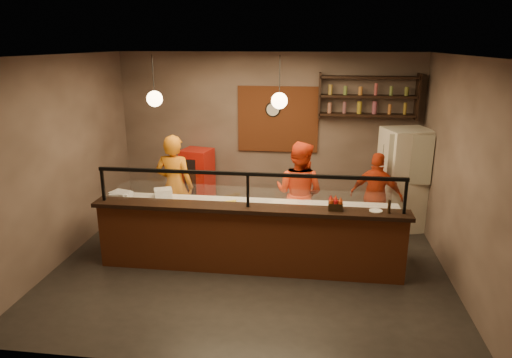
# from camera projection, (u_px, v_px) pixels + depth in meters

# --- Properties ---
(floor) EXTENTS (6.00, 6.00, 0.00)m
(floor) POSITION_uv_depth(u_px,v_px,m) (251.00, 262.00, 7.28)
(floor) COLOR black
(floor) RESTS_ON ground
(ceiling) EXTENTS (6.00, 6.00, 0.00)m
(ceiling) POSITION_uv_depth(u_px,v_px,m) (250.00, 55.00, 6.36)
(ceiling) COLOR #38322B
(ceiling) RESTS_ON wall_back
(wall_back) EXTENTS (6.00, 0.00, 6.00)m
(wall_back) POSITION_uv_depth(u_px,v_px,m) (268.00, 134.00, 9.19)
(wall_back) COLOR #7D665B
(wall_back) RESTS_ON floor
(wall_left) EXTENTS (0.00, 5.00, 5.00)m
(wall_left) POSITION_uv_depth(u_px,v_px,m) (63.00, 159.00, 7.19)
(wall_left) COLOR #7D665B
(wall_left) RESTS_ON floor
(wall_right) EXTENTS (0.00, 5.00, 5.00)m
(wall_right) POSITION_uv_depth(u_px,v_px,m) (460.00, 173.00, 6.45)
(wall_right) COLOR #7D665B
(wall_right) RESTS_ON floor
(wall_front) EXTENTS (6.00, 0.00, 6.00)m
(wall_front) POSITION_uv_depth(u_px,v_px,m) (215.00, 232.00, 4.45)
(wall_front) COLOR #7D665B
(wall_front) RESTS_ON floor
(brick_patch) EXTENTS (1.60, 0.04, 1.30)m
(brick_patch) POSITION_uv_depth(u_px,v_px,m) (278.00, 119.00, 9.06)
(brick_patch) COLOR brown
(brick_patch) RESTS_ON wall_back
(service_counter) EXTENTS (4.60, 0.25, 1.00)m
(service_counter) POSITION_uv_depth(u_px,v_px,m) (248.00, 242.00, 6.85)
(service_counter) COLOR brown
(service_counter) RESTS_ON floor
(counter_ledge) EXTENTS (4.70, 0.37, 0.06)m
(counter_ledge) POSITION_uv_depth(u_px,v_px,m) (248.00, 208.00, 6.70)
(counter_ledge) COLOR black
(counter_ledge) RESTS_ON service_counter
(worktop_cabinet) EXTENTS (4.60, 0.75, 0.85)m
(worktop_cabinet) POSITION_uv_depth(u_px,v_px,m) (253.00, 233.00, 7.35)
(worktop_cabinet) COLOR gray
(worktop_cabinet) RESTS_ON floor
(worktop) EXTENTS (4.60, 0.75, 0.05)m
(worktop) POSITION_uv_depth(u_px,v_px,m) (253.00, 207.00, 7.22)
(worktop) COLOR silver
(worktop) RESTS_ON worktop_cabinet
(sneeze_guard) EXTENTS (4.50, 0.05, 0.52)m
(sneeze_guard) POSITION_uv_depth(u_px,v_px,m) (248.00, 186.00, 6.60)
(sneeze_guard) COLOR white
(sneeze_guard) RESTS_ON counter_ledge
(wall_shelving) EXTENTS (1.84, 0.28, 0.85)m
(wall_shelving) POSITION_uv_depth(u_px,v_px,m) (368.00, 96.00, 8.56)
(wall_shelving) COLOR black
(wall_shelving) RESTS_ON wall_back
(wall_clock) EXTENTS (0.30, 0.04, 0.30)m
(wall_clock) POSITION_uv_depth(u_px,v_px,m) (273.00, 109.00, 9.00)
(wall_clock) COLOR black
(wall_clock) RESTS_ON wall_back
(pendant_left) EXTENTS (0.24, 0.24, 0.77)m
(pendant_left) POSITION_uv_depth(u_px,v_px,m) (155.00, 99.00, 6.92)
(pendant_left) COLOR black
(pendant_left) RESTS_ON ceiling
(pendant_right) EXTENTS (0.24, 0.24, 0.77)m
(pendant_right) POSITION_uv_depth(u_px,v_px,m) (279.00, 101.00, 6.69)
(pendant_right) COLOR black
(pendant_right) RESTS_ON ceiling
(cook_left) EXTENTS (0.71, 0.50, 1.86)m
(cook_left) POSITION_uv_depth(u_px,v_px,m) (175.00, 187.00, 8.03)
(cook_left) COLOR orange
(cook_left) RESTS_ON floor
(cook_mid) EXTENTS (1.07, 0.97, 1.80)m
(cook_mid) POSITION_uv_depth(u_px,v_px,m) (299.00, 193.00, 7.78)
(cook_mid) COLOR red
(cook_mid) RESTS_ON floor
(cook_right) EXTENTS (0.98, 0.63, 1.56)m
(cook_right) POSITION_uv_depth(u_px,v_px,m) (376.00, 196.00, 8.01)
(cook_right) COLOR red
(cook_right) RESTS_ON floor
(fridge) EXTENTS (0.97, 0.93, 1.89)m
(fridge) POSITION_uv_depth(u_px,v_px,m) (404.00, 180.00, 8.41)
(fridge) COLOR beige
(fridge) RESTS_ON floor
(red_cooler) EXTENTS (0.66, 0.63, 1.31)m
(red_cooler) POSITION_uv_depth(u_px,v_px,m) (198.00, 181.00, 9.31)
(red_cooler) COLOR red
(red_cooler) RESTS_ON floor
(pizza_dough) EXTENTS (0.54, 0.54, 0.01)m
(pizza_dough) POSITION_uv_depth(u_px,v_px,m) (284.00, 205.00, 7.22)
(pizza_dough) COLOR white
(pizza_dough) RESTS_ON worktop
(prep_tub_a) EXTENTS (0.32, 0.27, 0.15)m
(prep_tub_a) POSITION_uv_depth(u_px,v_px,m) (120.00, 197.00, 7.37)
(prep_tub_a) COLOR silver
(prep_tub_a) RESTS_ON worktop
(prep_tub_b) EXTENTS (0.35, 0.32, 0.14)m
(prep_tub_b) POSITION_uv_depth(u_px,v_px,m) (163.00, 193.00, 7.57)
(prep_tub_b) COLOR silver
(prep_tub_b) RESTS_ON worktop
(prep_tub_c) EXTENTS (0.37, 0.33, 0.16)m
(prep_tub_c) POSITION_uv_depth(u_px,v_px,m) (121.00, 196.00, 7.39)
(prep_tub_c) COLOR silver
(prep_tub_c) RESTS_ON worktop
(rolling_pin) EXTENTS (0.29, 0.21, 0.05)m
(rolling_pin) POSITION_uv_depth(u_px,v_px,m) (227.00, 203.00, 7.26)
(rolling_pin) COLOR yellow
(rolling_pin) RESTS_ON worktop
(condiment_caddy) EXTENTS (0.20, 0.16, 0.11)m
(condiment_caddy) POSITION_uv_depth(u_px,v_px,m) (335.00, 206.00, 6.55)
(condiment_caddy) COLOR black
(condiment_caddy) RESTS_ON counter_ledge
(pepper_mill) EXTENTS (0.04, 0.04, 0.19)m
(pepper_mill) POSITION_uv_depth(u_px,v_px,m) (389.00, 207.00, 6.41)
(pepper_mill) COLOR black
(pepper_mill) RESTS_ON counter_ledge
(small_plate) EXTENTS (0.21, 0.21, 0.01)m
(small_plate) POSITION_uv_depth(u_px,v_px,m) (376.00, 211.00, 6.51)
(small_plate) COLOR silver
(small_plate) RESTS_ON counter_ledge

